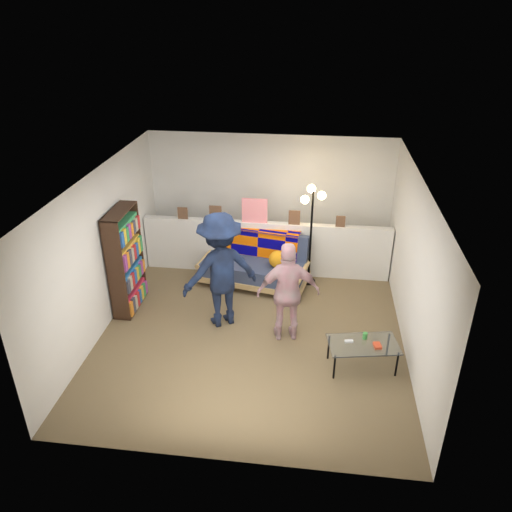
# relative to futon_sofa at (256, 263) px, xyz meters

# --- Properties ---
(ground) EXTENTS (5.00, 5.00, 0.00)m
(ground) POSITION_rel_futon_sofa_xyz_m (0.14, -1.41, -0.38)
(ground) COLOR brown
(ground) RESTS_ON ground
(room_shell) EXTENTS (4.60, 5.05, 2.45)m
(room_shell) POSITION_rel_futon_sofa_xyz_m (0.14, -0.94, 1.30)
(room_shell) COLOR silver
(room_shell) RESTS_ON ground
(half_wall_ledge) EXTENTS (4.45, 0.15, 1.00)m
(half_wall_ledge) POSITION_rel_futon_sofa_xyz_m (0.14, 0.39, 0.12)
(half_wall_ledge) COLOR silver
(half_wall_ledge) RESTS_ON ground
(ledge_decor) EXTENTS (2.97, 0.02, 0.45)m
(ledge_decor) POSITION_rel_futon_sofa_xyz_m (-0.09, 0.37, 0.80)
(ledge_decor) COLOR brown
(ledge_decor) RESTS_ON half_wall_ledge
(futon_sofa) EXTENTS (2.01, 1.21, 0.81)m
(futon_sofa) POSITION_rel_futon_sofa_xyz_m (0.00, 0.00, 0.00)
(futon_sofa) COLOR tan
(futon_sofa) RESTS_ON ground
(bookshelf) EXTENTS (0.28, 0.85, 1.70)m
(bookshelf) POSITION_rel_futon_sofa_xyz_m (-1.94, -1.04, 0.41)
(bookshelf) COLOR black
(bookshelf) RESTS_ON ground
(coffee_table) EXTENTS (1.01, 0.68, 0.49)m
(coffee_table) POSITION_rel_futon_sofa_xyz_m (1.74, -2.12, -0.01)
(coffee_table) COLOR black
(coffee_table) RESTS_ON ground
(floor_lamp) EXTENTS (0.41, 0.35, 1.79)m
(floor_lamp) POSITION_rel_futon_sofa_xyz_m (0.94, 0.15, 0.89)
(floor_lamp) COLOR black
(floor_lamp) RESTS_ON ground
(person_left) EXTENTS (1.36, 1.19, 1.83)m
(person_left) POSITION_rel_futon_sofa_xyz_m (-0.37, -1.28, 0.54)
(person_left) COLOR black
(person_left) RESTS_ON ground
(person_right) EXTENTS (0.96, 0.52, 1.55)m
(person_right) POSITION_rel_futon_sofa_xyz_m (0.67, -1.56, 0.40)
(person_right) COLOR pink
(person_right) RESTS_ON ground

